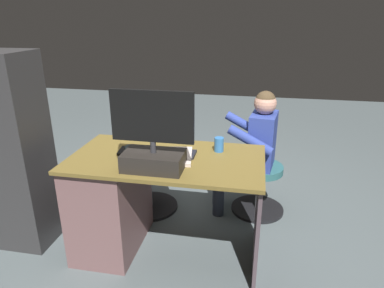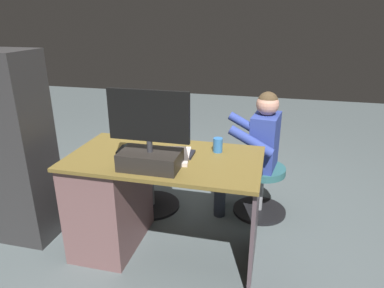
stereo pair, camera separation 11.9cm
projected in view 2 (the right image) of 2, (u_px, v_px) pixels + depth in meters
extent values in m
plane|color=#535E60|center=(178.00, 226.00, 2.88)|extent=(10.00, 10.00, 0.00)
cube|color=brown|center=(165.00, 158.00, 2.34)|extent=(1.31, 0.72, 0.03)
cube|color=#775454|center=(111.00, 200.00, 2.57)|extent=(0.42, 0.66, 0.73)
cube|color=#524349|center=(255.00, 218.00, 2.33)|extent=(0.02, 0.64, 0.73)
cube|color=#282420|center=(150.00, 160.00, 2.15)|extent=(0.38, 0.23, 0.11)
cylinder|color=#333338|center=(150.00, 146.00, 2.12)|extent=(0.04, 0.04, 0.07)
cube|color=black|center=(148.00, 116.00, 2.05)|extent=(0.51, 0.02, 0.32)
cube|color=#19598C|center=(149.00, 115.00, 2.06)|extent=(0.47, 0.00, 0.28)
cube|color=black|center=(164.00, 152.00, 2.39)|extent=(0.42, 0.14, 0.02)
ellipsoid|color=#202B2D|center=(128.00, 146.00, 2.47)|extent=(0.06, 0.10, 0.04)
cylinder|color=#3372BF|center=(218.00, 145.00, 2.40)|extent=(0.07, 0.07, 0.10)
cube|color=black|center=(122.00, 149.00, 2.44)|extent=(0.06, 0.15, 0.02)
cube|color=beige|center=(173.00, 156.00, 2.32)|extent=(0.27, 0.33, 0.02)
cylinder|color=black|center=(152.00, 205.00, 3.18)|extent=(0.50, 0.50, 0.03)
cylinder|color=gray|center=(152.00, 186.00, 3.11)|extent=(0.04, 0.04, 0.36)
cylinder|color=#37464C|center=(151.00, 165.00, 3.03)|extent=(0.39, 0.39, 0.06)
ellipsoid|color=#CCAA8B|center=(150.00, 152.00, 2.99)|extent=(0.19, 0.16, 0.20)
sphere|color=#CCAA8B|center=(149.00, 134.00, 2.93)|extent=(0.15, 0.15, 0.15)
sphere|color=beige|center=(152.00, 133.00, 2.99)|extent=(0.06, 0.06, 0.06)
sphere|color=#CCAA8B|center=(155.00, 128.00, 2.90)|extent=(0.06, 0.06, 0.06)
sphere|color=#CCAA8B|center=(143.00, 127.00, 2.92)|extent=(0.06, 0.06, 0.06)
cylinder|color=#CCAA8B|center=(162.00, 147.00, 2.98)|extent=(0.06, 0.15, 0.10)
cylinder|color=#CCAA8B|center=(141.00, 145.00, 3.03)|extent=(0.06, 0.15, 0.10)
cylinder|color=#CCAA8B|center=(160.00, 155.00, 3.10)|extent=(0.06, 0.12, 0.06)
cylinder|color=#CCAA8B|center=(149.00, 154.00, 3.12)|extent=(0.06, 0.12, 0.06)
cylinder|color=black|center=(259.00, 210.00, 3.09)|extent=(0.47, 0.47, 0.03)
cylinder|color=gray|center=(261.00, 191.00, 3.02)|extent=(0.04, 0.04, 0.36)
cylinder|color=#2F6467|center=(262.00, 170.00, 2.95)|extent=(0.39, 0.39, 0.06)
cube|color=#304299|center=(265.00, 141.00, 2.85)|extent=(0.24, 0.35, 0.46)
sphere|color=tan|center=(268.00, 104.00, 2.74)|extent=(0.18, 0.18, 0.18)
sphere|color=#4E3C27|center=(268.00, 102.00, 2.73)|extent=(0.17, 0.17, 0.17)
cylinder|color=#304299|center=(251.00, 141.00, 2.66)|extent=(0.37, 0.13, 0.23)
cylinder|color=#304299|center=(248.00, 126.00, 3.03)|extent=(0.37, 0.13, 0.23)
cylinder|color=#2B3240|center=(242.00, 168.00, 2.86)|extent=(0.37, 0.16, 0.11)
cylinder|color=#2B3240|center=(220.00, 193.00, 2.96)|extent=(0.10, 0.10, 0.44)
cylinder|color=#2B3240|center=(241.00, 160.00, 3.03)|extent=(0.37, 0.16, 0.11)
cylinder|color=#2B3240|center=(220.00, 183.00, 3.13)|extent=(0.10, 0.10, 0.44)
cube|color=#313031|center=(17.00, 150.00, 2.54)|extent=(0.44, 0.36, 1.44)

